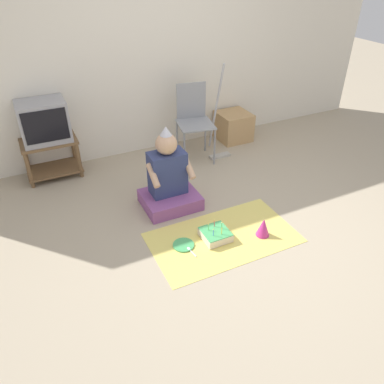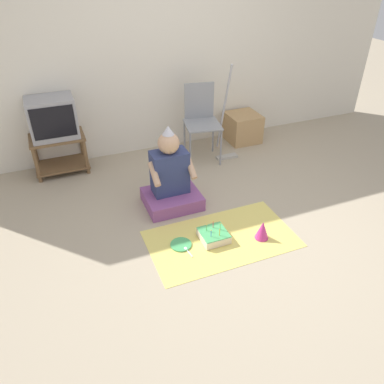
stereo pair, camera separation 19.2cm
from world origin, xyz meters
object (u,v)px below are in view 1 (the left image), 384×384
object	(u,v)px
tv	(44,121)
folding_chair	(194,117)
party_hat_blue	(263,227)
birthday_cake	(215,234)
person_seated	(169,181)
paper_plate	(183,245)
dust_mop	(218,130)
cardboard_box_stack	(233,126)

from	to	relation	value
tv	folding_chair	bearing A→B (deg)	-9.11
folding_chair	party_hat_blue	xyz separation A→B (m)	(-0.11, -1.73, -0.44)
birthday_cake	folding_chair	bearing A→B (deg)	71.14
person_seated	paper_plate	bearing A→B (deg)	-102.11
folding_chair	party_hat_blue	bearing A→B (deg)	-93.79
dust_mop	person_seated	size ratio (longest dim) A/B	1.36
dust_mop	person_seated	xyz separation A→B (m)	(-1.00, -0.78, -0.06)
folding_chair	person_seated	bearing A→B (deg)	-129.02
tv	person_seated	world-z (taller)	tv
folding_chair	cardboard_box_stack	world-z (taller)	folding_chair
person_seated	party_hat_blue	xyz separation A→B (m)	(0.59, -0.86, -0.19)
dust_mop	person_seated	distance (m)	1.27
person_seated	party_hat_blue	bearing A→B (deg)	-55.34
dust_mop	paper_plate	world-z (taller)	dust_mop
paper_plate	party_hat_blue	bearing A→B (deg)	-14.19
cardboard_box_stack	folding_chair	bearing A→B (deg)	-162.72
folding_chair	tv	bearing A→B (deg)	170.89
paper_plate	folding_chair	bearing A→B (deg)	61.13
dust_mop	party_hat_blue	bearing A→B (deg)	-104.10
birthday_cake	paper_plate	bearing A→B (deg)	173.66
dust_mop	paper_plate	distance (m)	1.88
birthday_cake	paper_plate	distance (m)	0.32
party_hat_blue	paper_plate	bearing A→B (deg)	165.81
folding_chair	paper_plate	world-z (taller)	folding_chair
tv	birthday_cake	distance (m)	2.28
birthday_cake	paper_plate	size ratio (longest dim) A/B	1.28
birthday_cake	dust_mop	bearing A→B (deg)	60.65
folding_chair	party_hat_blue	distance (m)	1.79
tv	dust_mop	bearing A→B (deg)	-10.32
tv	paper_plate	world-z (taller)	tv
tv	dust_mop	distance (m)	2.06
folding_chair	cardboard_box_stack	bearing A→B (deg)	17.28
cardboard_box_stack	paper_plate	bearing A→B (deg)	-131.75
person_seated	birthday_cake	xyz separation A→B (m)	(0.17, -0.71, -0.24)
paper_plate	birthday_cake	bearing A→B (deg)	-6.34
folding_chair	party_hat_blue	world-z (taller)	folding_chair
dust_mop	person_seated	world-z (taller)	dust_mop
tv	paper_plate	distance (m)	2.12
person_seated	paper_plate	distance (m)	0.74
birthday_cake	party_hat_blue	distance (m)	0.45
birthday_cake	tv	bearing A→B (deg)	122.08
folding_chair	paper_plate	size ratio (longest dim) A/B	4.75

